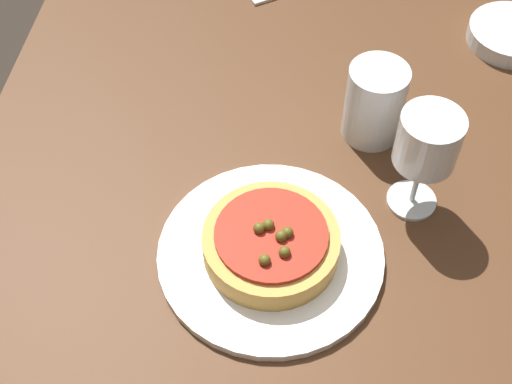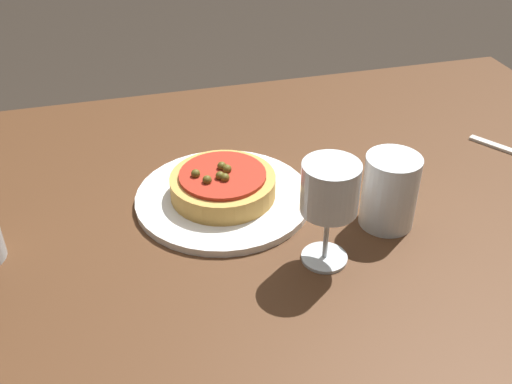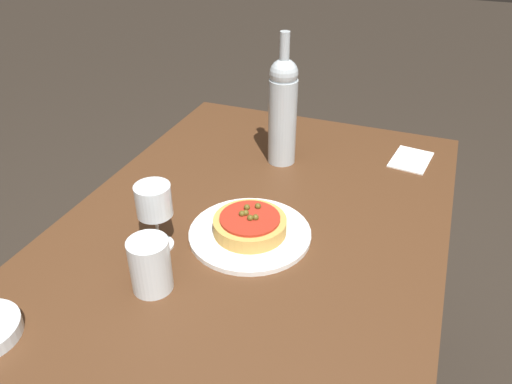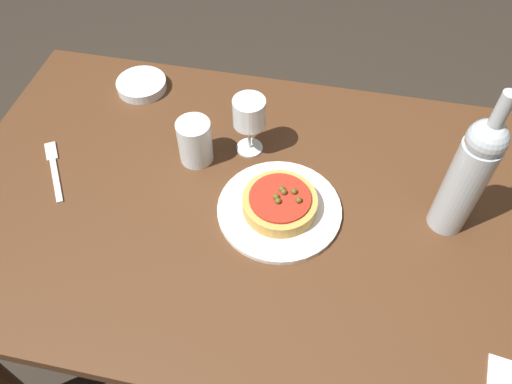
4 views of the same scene
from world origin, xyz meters
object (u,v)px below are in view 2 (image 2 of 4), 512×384
Objects in this scene: pizza at (223,184)px; water_cup at (390,191)px; wine_glass at (330,192)px; dining_table at (250,245)px; dinner_plate at (223,198)px.

pizza is 1.46× the size of water_cup.
water_cup is at bearing 25.22° from wine_glass.
pizza is 1.07× the size of wine_glass.
water_cup is (0.18, -0.11, 0.15)m from dining_table.
wine_glass is (0.10, -0.17, 0.11)m from dinner_plate.
wine_glass is 1.37× the size of water_cup.
pizza reaches higher than dining_table.
dining_table is 9.29× the size of wine_glass.
dining_table is 5.20× the size of dinner_plate.
dinner_plate is at bearing 22.16° from pizza.
wine_glass reaches higher than water_cup.
dinner_plate is (-0.04, 0.01, 0.09)m from dining_table.
wine_glass reaches higher than pizza.
pizza is at bearing -157.84° from dinner_plate.
water_cup is (0.22, -0.12, 0.05)m from dinner_plate.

